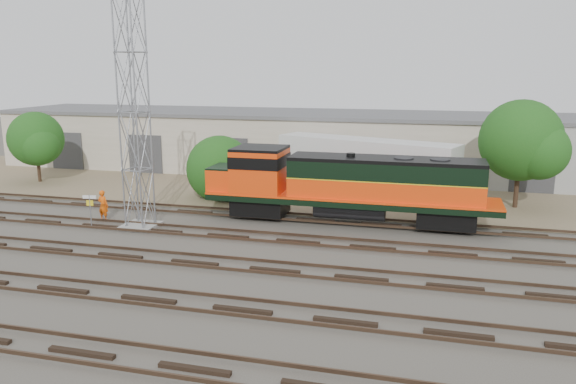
% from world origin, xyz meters
% --- Properties ---
extents(ground, '(140.00, 140.00, 0.00)m').
position_xyz_m(ground, '(0.00, 0.00, 0.00)').
color(ground, '#47423A').
rests_on(ground, ground).
extents(dirt_strip, '(80.00, 16.00, 0.02)m').
position_xyz_m(dirt_strip, '(0.00, 15.00, 0.01)').
color(dirt_strip, '#726047').
rests_on(dirt_strip, ground).
extents(tracks, '(80.00, 20.40, 0.28)m').
position_xyz_m(tracks, '(0.00, -3.00, 0.08)').
color(tracks, black).
rests_on(tracks, ground).
extents(warehouse, '(58.40, 10.40, 5.30)m').
position_xyz_m(warehouse, '(0.04, 22.98, 2.65)').
color(warehouse, beige).
rests_on(warehouse, ground).
extents(locomotive, '(17.42, 3.06, 4.19)m').
position_xyz_m(locomotive, '(5.77, 6.00, 2.40)').
color(locomotive, black).
rests_on(locomotive, tracks).
extents(signal_tower, '(1.97, 1.97, 13.34)m').
position_xyz_m(signal_tower, '(-5.68, 2.05, 6.51)').
color(signal_tower, gray).
rests_on(signal_tower, ground).
extents(sign_post, '(0.80, 0.17, 1.98)m').
position_xyz_m(sign_post, '(-8.48, 1.29, 1.39)').
color(sign_post, gray).
rests_on(sign_post, ground).
extents(worker, '(0.75, 0.54, 1.92)m').
position_xyz_m(worker, '(-8.63, 2.84, 0.96)').
color(worker, '#F55A0D').
rests_on(worker, ground).
extents(semi_trailer, '(13.63, 7.13, 4.16)m').
position_xyz_m(semi_trailer, '(6.28, 13.83, 2.62)').
color(semi_trailer, silver).
rests_on(semi_trailer, ground).
extents(tree_west, '(4.62, 4.40, 5.76)m').
position_xyz_m(tree_west, '(-20.36, 12.00, 3.44)').
color(tree_west, '#382619').
rests_on(tree_west, ground).
extents(tree_mid, '(5.03, 4.79, 4.79)m').
position_xyz_m(tree_mid, '(-3.77, 10.39, 1.99)').
color(tree_mid, '#382619').
rests_on(tree_mid, ground).
extents(tree_east, '(5.62, 5.35, 7.23)m').
position_xyz_m(tree_east, '(16.55, 12.62, 4.41)').
color(tree_east, '#382619').
rests_on(tree_east, ground).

